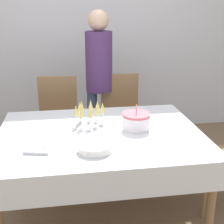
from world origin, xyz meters
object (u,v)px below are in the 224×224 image
object	(u,v)px
dining_chair_far_left	(58,119)
birthday_cake	(136,121)
dining_chair_far_right	(122,116)
person_standing	(99,73)
plate_stack_main	(95,147)
champagne_tray	(89,113)

from	to	relation	value
dining_chair_far_left	birthday_cake	size ratio (longest dim) A/B	4.37
dining_chair_far_right	person_standing	size ratio (longest dim) A/B	0.60
plate_stack_main	person_standing	distance (m)	1.37
dining_chair_far_right	person_standing	xyz separation A→B (m)	(-0.22, 0.14, 0.44)
dining_chair_far_left	plate_stack_main	xyz separation A→B (m)	(0.26, -1.20, 0.24)
dining_chair_far_left	plate_stack_main	bearing A→B (deg)	-77.59
dining_chair_far_right	dining_chair_far_left	bearing A→B (deg)	180.00
birthday_cake	plate_stack_main	bearing A→B (deg)	-136.64
birthday_cake	plate_stack_main	distance (m)	0.49
dining_chair_far_left	dining_chair_far_right	size ratio (longest dim) A/B	1.00
dining_chair_far_right	plate_stack_main	world-z (taller)	dining_chair_far_right
dining_chair_far_left	plate_stack_main	world-z (taller)	dining_chair_far_left
birthday_cake	dining_chair_far_right	bearing A→B (deg)	86.74
birthday_cake	plate_stack_main	world-z (taller)	birthday_cake
plate_stack_main	dining_chair_far_right	bearing A→B (deg)	71.24
dining_chair_far_right	person_standing	distance (m)	0.52
champagne_tray	plate_stack_main	bearing A→B (deg)	-89.98
dining_chair_far_right	birthday_cake	world-z (taller)	dining_chair_far_right
champagne_tray	plate_stack_main	distance (m)	0.49
champagne_tray	person_standing	distance (m)	0.88
dining_chair_far_left	person_standing	world-z (taller)	person_standing
birthday_cake	dining_chair_far_left	bearing A→B (deg)	125.86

